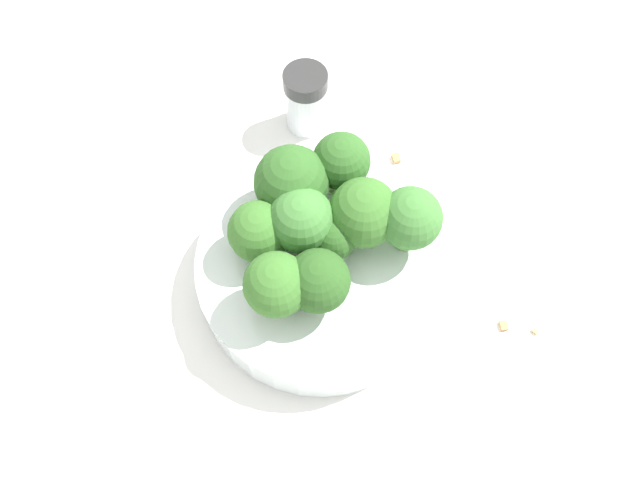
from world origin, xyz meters
TOP-DOWN VIEW (x-y plane):
  - ground_plane at (0.00, 0.00)m, footprint 3.00×3.00m
  - bowl at (0.00, 0.00)m, footprint 0.19×0.19m
  - broccoli_floret_0 at (0.02, 0.01)m, footprint 0.05×0.05m
  - broccoli_floret_1 at (-0.00, -0.01)m, footprint 0.03×0.03m
  - broccoli_floret_2 at (0.05, -0.04)m, footprint 0.04×0.04m
  - broccoli_floret_3 at (0.05, -0.00)m, footprint 0.06×0.06m
  - broccoli_floret_4 at (-0.03, 0.01)m, footprint 0.05×0.05m
  - broccoli_floret_5 at (0.03, 0.04)m, footprint 0.05×0.05m
  - broccoli_floret_6 at (-0.02, 0.04)m, footprint 0.05×0.05m
  - broccoli_floret_7 at (0.01, -0.04)m, footprint 0.05×0.05m
  - broccoli_floret_8 at (-0.01, -0.06)m, footprint 0.05×0.05m
  - pepper_shaker at (0.15, -0.06)m, footprint 0.04×0.04m
  - almond_crumb_0 at (-0.10, -0.11)m, footprint 0.01×0.01m
  - almond_crumb_1 at (0.08, -0.11)m, footprint 0.01×0.01m
  - almond_crumb_2 at (-0.11, -0.13)m, footprint 0.01×0.01m

SIDE VIEW (x-z plane):
  - ground_plane at x=0.00m, z-range 0.00..0.00m
  - almond_crumb_2 at x=-0.11m, z-range 0.00..0.01m
  - almond_crumb_0 at x=-0.10m, z-range 0.00..0.01m
  - almond_crumb_1 at x=0.08m, z-range 0.00..0.01m
  - bowl at x=0.00m, z-range 0.00..0.04m
  - pepper_shaker at x=0.15m, z-range 0.00..0.06m
  - broccoli_floret_1 at x=0.00m, z-range 0.04..0.09m
  - broccoli_floret_5 at x=0.03m, z-range 0.04..0.09m
  - broccoli_floret_4 at x=-0.03m, z-range 0.04..0.10m
  - broccoli_floret_6 at x=-0.02m, z-range 0.04..0.10m
  - broccoli_floret_3 at x=0.05m, z-range 0.04..0.11m
  - broccoli_floret_0 at x=0.02m, z-range 0.04..0.10m
  - broccoli_floret_7 at x=0.01m, z-range 0.04..0.10m
  - broccoli_floret_2 at x=0.05m, z-range 0.04..0.11m
  - broccoli_floret_8 at x=-0.01m, z-range 0.05..0.11m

